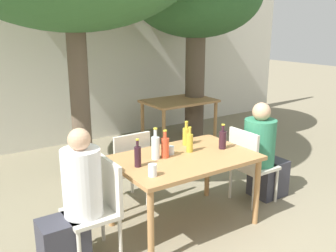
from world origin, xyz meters
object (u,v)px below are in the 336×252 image
oil_cruet_1 (186,136)px  wine_bottle_3 (223,139)px  dining_table_front (184,164)px  person_seated_1 (263,155)px  water_bottle_0 (155,147)px  drinking_glass_0 (171,150)px  person_seated_0 (74,206)px  oil_cruet_4 (190,142)px  soda_bottle_5 (165,147)px  drinking_glass_1 (152,170)px  wine_bottle_2 (138,156)px  patio_chair_0 (99,203)px  patio_chair_1 (249,162)px  dining_table_back (179,106)px  patio_chair_2 (128,165)px

oil_cruet_1 → wine_bottle_3: (0.25, -0.32, 0.00)m
dining_table_front → person_seated_1: size_ratio=1.18×
water_bottle_0 → drinking_glass_0: size_ratio=3.76×
person_seated_0 → oil_cruet_4: person_seated_0 is taller
soda_bottle_5 → drinking_glass_1: bearing=-136.5°
person_seated_0 → oil_cruet_1: bearing=101.7°
wine_bottle_3 → wine_bottle_2: bearing=177.4°
water_bottle_0 → drinking_glass_0: water_bottle_0 is taller
water_bottle_0 → soda_bottle_5: water_bottle_0 is taller
patio_chair_0 → person_seated_0: size_ratio=0.73×
dining_table_front → soda_bottle_5: 0.28m
soda_bottle_5 → drinking_glass_0: soda_bottle_5 is taller
oil_cruet_1 → wine_bottle_3: size_ratio=0.99×
oil_cruet_4 → person_seated_0: bearing=-176.3°
patio_chair_1 → drinking_glass_1: size_ratio=8.16×
person_seated_0 → patio_chair_0: bearing=90.0°
dining_table_back → water_bottle_0: 2.96m
person_seated_1 → oil_cruet_1: size_ratio=4.45×
patio_chair_1 → drinking_glass_1: (-1.47, -0.25, 0.31)m
patio_chair_1 → water_bottle_0: 1.28m
patio_chair_1 → oil_cruet_1: bearing=67.5°
oil_cruet_1 → drinking_glass_1: 0.94m
dining_table_front → drinking_glass_0: 0.20m
dining_table_back → oil_cruet_4: 2.73m
person_seated_1 → wine_bottle_3: (-0.69, -0.03, 0.33)m
wine_bottle_3 → drinking_glass_0: (-0.56, 0.16, -0.06)m
oil_cruet_1 → patio_chair_0: bearing=-166.1°
person_seated_0 → person_seated_1: bearing=90.0°
wine_bottle_2 → drinking_glass_1: wine_bottle_2 is taller
patio_chair_0 → wine_bottle_3: 1.47m
drinking_glass_1 → oil_cruet_4: bearing=26.9°
person_seated_0 → wine_bottle_3: person_seated_0 is taller
wine_bottle_3 → person_seated_0: bearing=179.0°
person_seated_1 → water_bottle_0: person_seated_1 is taller
patio_chair_2 → oil_cruet_1: 0.75m
oil_cruet_1 → dining_table_front: bearing=-129.1°
dining_table_back → wine_bottle_2: 3.18m
person_seated_0 → person_seated_1: (2.34, 0.00, -0.01)m
dining_table_front → person_seated_0: size_ratio=1.15×
dining_table_back → patio_chair_2: (-1.89, -1.67, -0.16)m
wine_bottle_2 → drinking_glass_0: size_ratio=3.22×
patio_chair_0 → oil_cruet_1: bearing=103.9°
person_seated_0 → oil_cruet_4: bearing=93.7°
wine_bottle_3 → drinking_glass_0: wine_bottle_3 is taller
oil_cruet_4 → water_bottle_0: bearing=177.3°
patio_chair_0 → water_bottle_0: (0.66, 0.10, 0.38)m
person_seated_1 → person_seated_0: bearing=90.0°
patio_chair_2 → water_bottle_0: bearing=90.4°
water_bottle_0 → oil_cruet_1: size_ratio=1.18×
person_seated_0 → wine_bottle_2: 0.72m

